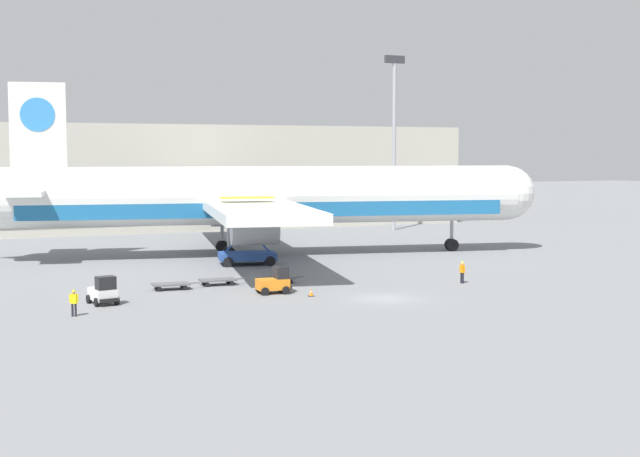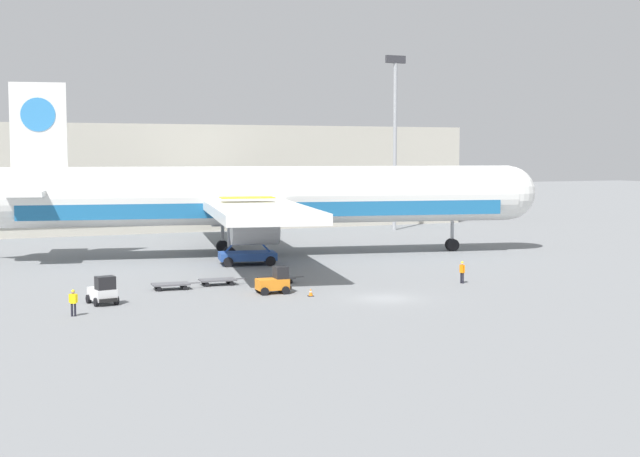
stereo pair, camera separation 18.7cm
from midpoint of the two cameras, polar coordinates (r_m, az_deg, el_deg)
ground_plane at (r=63.96m, az=4.30°, el=-4.49°), size 400.00×400.00×0.00m
terminal_building at (r=124.36m, az=-11.27°, el=3.24°), size 90.00×18.20×14.00m
light_mast at (r=119.30m, az=4.87°, el=6.33°), size 2.80×0.50×23.11m
airplane_main at (r=89.61m, az=-3.87°, el=1.97°), size 57.51×48.64×17.00m
scissor_lift_loader at (r=82.85m, az=-4.61°, el=-0.71°), size 5.69×4.23×6.28m
baggage_tug_foreground at (r=66.03m, az=-2.84°, el=-3.42°), size 2.52×1.75×2.00m
baggage_tug_mid at (r=63.01m, az=-13.63°, el=-3.95°), size 1.99×2.65×2.00m
baggage_dolly_lead at (r=68.73m, az=-9.44°, el=-3.56°), size 3.74×1.67×0.48m
baggage_dolly_second at (r=70.51m, az=-6.48°, el=-3.31°), size 3.74×1.67×0.48m
baggage_dolly_third at (r=71.11m, az=-2.73°, el=-3.21°), size 3.74×1.67×0.48m
ground_crew_near at (r=58.92m, az=-15.43°, el=-4.47°), size 0.54×0.33×1.72m
ground_crew_far at (r=71.81m, az=9.16°, el=-2.66°), size 0.30×0.55×1.77m
traffic_cone_near at (r=64.72m, az=-0.51°, el=-4.11°), size 0.40×0.40×0.58m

